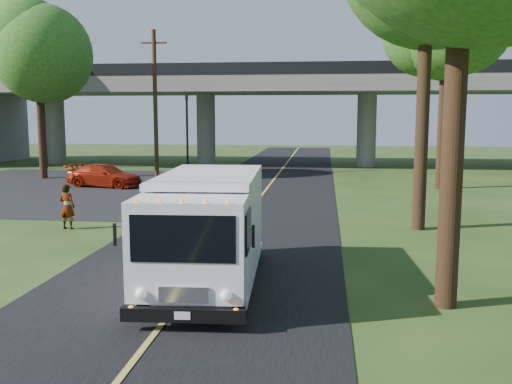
% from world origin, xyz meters
% --- Properties ---
extents(ground, '(120.00, 120.00, 0.00)m').
position_xyz_m(ground, '(0.00, 0.00, 0.00)').
color(ground, '#273E16').
rests_on(ground, ground).
extents(road, '(7.00, 90.00, 0.02)m').
position_xyz_m(road, '(0.00, 10.00, 0.01)').
color(road, black).
rests_on(road, ground).
extents(parking_lot, '(16.00, 18.00, 0.01)m').
position_xyz_m(parking_lot, '(-11.00, 18.00, 0.01)').
color(parking_lot, black).
rests_on(parking_lot, ground).
extents(lane_line, '(0.12, 90.00, 0.01)m').
position_xyz_m(lane_line, '(0.00, 10.00, 0.03)').
color(lane_line, gold).
rests_on(lane_line, road).
extents(overpass, '(54.00, 10.00, 7.30)m').
position_xyz_m(overpass, '(0.00, 32.00, 4.56)').
color(overpass, slate).
rests_on(overpass, ground).
extents(traffic_signal, '(0.18, 0.22, 5.20)m').
position_xyz_m(traffic_signal, '(-6.00, 26.00, 3.20)').
color(traffic_signal, black).
rests_on(traffic_signal, ground).
extents(utility_pole, '(1.60, 0.26, 9.00)m').
position_xyz_m(utility_pole, '(-7.50, 24.00, 4.59)').
color(utility_pole, '#472D19').
rests_on(utility_pole, ground).
extents(tree_right_far, '(5.77, 5.67, 10.99)m').
position_xyz_m(tree_right_far, '(9.21, 19.84, 8.30)').
color(tree_right_far, '#382314').
rests_on(tree_right_far, ground).
extents(tree_left_lot, '(5.60, 5.50, 10.50)m').
position_xyz_m(tree_left_lot, '(-13.79, 21.84, 7.90)').
color(tree_left_lot, '#382314').
rests_on(tree_left_lot, ground).
extents(tree_left_far, '(5.26, 5.16, 9.89)m').
position_xyz_m(tree_left_far, '(-16.79, 27.84, 7.45)').
color(tree_left_far, '#382314').
rests_on(tree_left_far, ground).
extents(step_van, '(2.55, 6.17, 2.54)m').
position_xyz_m(step_van, '(0.34, 1.86, 1.38)').
color(step_van, white).
rests_on(step_van, ground).
extents(red_sedan, '(4.43, 2.47, 1.21)m').
position_xyz_m(red_sedan, '(-8.77, 18.61, 0.61)').
color(red_sedan, maroon).
rests_on(red_sedan, ground).
extents(pedestrian, '(0.60, 0.44, 1.54)m').
position_xyz_m(pedestrian, '(-5.74, 7.60, 0.77)').
color(pedestrian, gray).
rests_on(pedestrian, ground).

